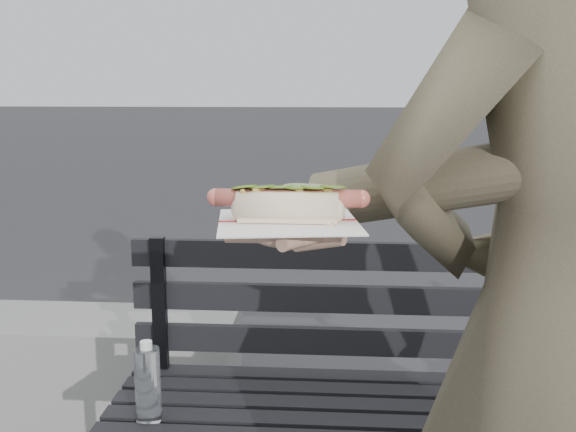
# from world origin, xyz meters

# --- Properties ---
(park_bench) EXTENTS (1.50, 0.44, 0.88)m
(park_bench) POSITION_xyz_m (0.09, 0.86, 0.52)
(park_bench) COLOR black
(park_bench) RESTS_ON ground
(concrete_block) EXTENTS (1.20, 0.40, 0.40)m
(concrete_block) POSITION_xyz_m (-1.04, 1.60, 0.20)
(concrete_block) COLOR slate
(concrete_block) RESTS_ON ground
(person) EXTENTS (0.75, 0.59, 1.80)m
(person) POSITION_xyz_m (0.31, 0.14, 0.90)
(person) COLOR #433B2C
(person) RESTS_ON ground
(held_hotdog) EXTENTS (0.64, 0.32, 0.20)m
(held_hotdog) POSITION_xyz_m (0.09, 0.10, 1.17)
(held_hotdog) COLOR #433B2C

